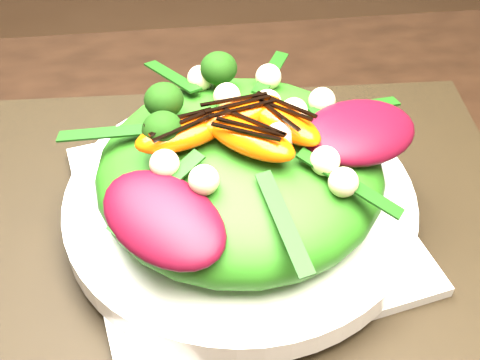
{
  "coord_description": "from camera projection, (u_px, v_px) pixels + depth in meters",
  "views": [
    {
      "loc": [
        -0.0,
        -0.21,
        1.14
      ],
      "look_at": [
        0.04,
        0.14,
        0.8
      ],
      "focal_mm": 48.0,
      "sensor_mm": 36.0,
      "label": 1
    }
  ],
  "objects": [
    {
      "name": "placemat",
      "position": [
        240.0,
        221.0,
        0.52
      ],
      "size": [
        0.48,
        0.37,
        0.0
      ],
      "primitive_type": "cube",
      "rotation": [
        0.0,
        0.0,
        -0.04
      ],
      "color": "black",
      "rests_on": "dining_table"
    },
    {
      "name": "plate_base",
      "position": [
        240.0,
        215.0,
        0.52
      ],
      "size": [
        0.29,
        0.29,
        0.01
      ],
      "primitive_type": "cube",
      "rotation": [
        0.0,
        0.0,
        0.21
      ],
      "color": "silver",
      "rests_on": "placemat"
    },
    {
      "name": "salad_bowl",
      "position": [
        240.0,
        203.0,
        0.51
      ],
      "size": [
        0.3,
        0.3,
        0.02
      ],
      "primitive_type": "cylinder",
      "rotation": [
        0.0,
        0.0,
        -0.09
      ],
      "color": "silver",
      "rests_on": "plate_base"
    },
    {
      "name": "lettuce_mound",
      "position": [
        240.0,
        171.0,
        0.48
      ],
      "size": [
        0.28,
        0.28,
        0.07
      ],
      "primitive_type": "ellipsoid",
      "rotation": [
        0.0,
        0.0,
        0.4
      ],
      "color": "#2A6D14",
      "rests_on": "salad_bowl"
    },
    {
      "name": "radicchio_leaf",
      "position": [
        360.0,
        132.0,
        0.47
      ],
      "size": [
        0.11,
        0.09,
        0.02
      ],
      "primitive_type": "ellipsoid",
      "rotation": [
        0.0,
        0.0,
        0.37
      ],
      "color": "#450715",
      "rests_on": "lettuce_mound"
    },
    {
      "name": "orange_segment",
      "position": [
        239.0,
        102.0,
        0.47
      ],
      "size": [
        0.07,
        0.04,
        0.02
      ],
      "primitive_type": "ellipsoid",
      "rotation": [
        0.0,
        0.0,
        -0.17
      ],
      "color": "#FF4704",
      "rests_on": "lettuce_mound"
    },
    {
      "name": "broccoli_floret",
      "position": [
        135.0,
        108.0,
        0.46
      ],
      "size": [
        0.05,
        0.05,
        0.04
      ],
      "primitive_type": "sphere",
      "rotation": [
        0.0,
        0.0,
        0.34
      ],
      "color": "black",
      "rests_on": "lettuce_mound"
    },
    {
      "name": "macadamia_nut",
      "position": [
        283.0,
        168.0,
        0.42
      ],
      "size": [
        0.03,
        0.03,
        0.02
      ],
      "primitive_type": "sphere",
      "rotation": [
        0.0,
        0.0,
        -0.28
      ],
      "color": "beige",
      "rests_on": "lettuce_mound"
    },
    {
      "name": "balsamic_drizzle",
      "position": [
        239.0,
        91.0,
        0.47
      ],
      "size": [
        0.04,
        0.01,
        0.0
      ],
      "primitive_type": "cube",
      "rotation": [
        0.0,
        0.0,
        -0.17
      ],
      "color": "black",
      "rests_on": "orange_segment"
    }
  ]
}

